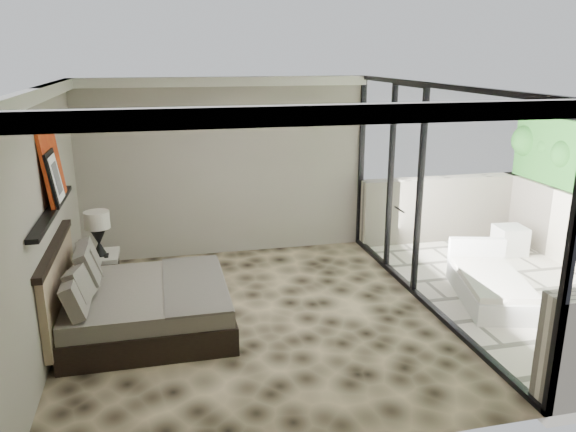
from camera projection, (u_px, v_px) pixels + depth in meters
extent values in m
plane|color=black|center=(254.00, 319.00, 6.88)|extent=(5.00, 5.00, 0.00)
cube|color=silver|center=(250.00, 87.00, 6.10)|extent=(4.50, 5.00, 0.02)
cube|color=gray|center=(226.00, 168.00, 8.82)|extent=(4.50, 0.02, 2.80)
cube|color=gray|center=(46.00, 222.00, 6.00)|extent=(0.02, 5.00, 2.80)
cube|color=white|center=(430.00, 199.00, 6.98)|extent=(0.08, 5.00, 2.80)
cube|color=beige|center=(523.00, 295.00, 7.71)|extent=(3.00, 5.00, 0.12)
cube|color=black|center=(52.00, 210.00, 6.08)|extent=(0.12, 2.20, 0.05)
cube|color=black|center=(150.00, 315.00, 6.62)|extent=(1.87, 1.78, 0.32)
cube|color=#666255|center=(148.00, 295.00, 6.55)|extent=(1.81, 1.72, 0.20)
cube|color=#47433D|center=(194.00, 283.00, 6.64)|extent=(0.71, 1.76, 0.03)
cube|color=#8F755B|center=(59.00, 287.00, 6.29)|extent=(0.08, 1.88, 0.89)
cube|color=black|center=(99.00, 271.00, 7.67)|extent=(0.72, 0.72, 0.55)
cone|color=black|center=(100.00, 249.00, 7.54)|extent=(0.19, 0.19, 0.17)
cone|color=black|center=(99.00, 237.00, 7.49)|extent=(0.19, 0.19, 0.17)
cylinder|color=beige|center=(97.00, 220.00, 7.43)|extent=(0.33, 0.33, 0.23)
cube|color=#B6110F|center=(51.00, 161.00, 6.27)|extent=(0.13, 0.90, 0.90)
cube|color=black|center=(55.00, 178.00, 6.14)|extent=(0.11, 0.50, 0.60)
cube|color=silver|center=(510.00, 240.00, 9.09)|extent=(0.49, 0.49, 0.45)
cube|color=silver|center=(491.00, 290.00, 7.38)|extent=(1.16, 1.72, 0.27)
cube|color=beige|center=(492.00, 278.00, 7.33)|extent=(1.10, 1.61, 0.08)
cube|color=silver|center=(477.00, 250.00, 8.00)|extent=(0.79, 0.32, 0.34)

